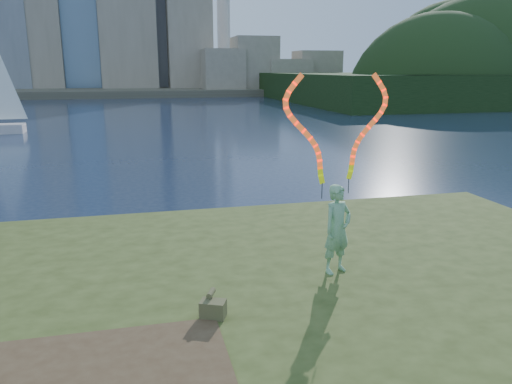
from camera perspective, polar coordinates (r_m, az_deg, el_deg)
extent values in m
plane|color=#192640|center=(10.21, -2.66, -13.43)|extent=(320.00, 320.00, 0.00)
cube|color=#354318|center=(8.04, 0.96, -20.47)|extent=(20.00, 18.00, 0.30)
cube|color=#354318|center=(8.14, 0.41, -17.87)|extent=(17.00, 15.00, 0.30)
cube|color=#354318|center=(8.18, 0.06, -15.66)|extent=(14.00, 12.00, 0.30)
cube|color=#4E4839|center=(104.01, -12.91, 11.32)|extent=(320.00, 40.00, 1.20)
cube|color=black|center=(89.27, 26.33, 10.78)|extent=(70.00, 42.00, 4.00)
imported|color=#227633|center=(9.78, 9.28, -4.21)|extent=(0.75, 0.63, 1.75)
cylinder|color=black|center=(9.42, 7.55, 0.14)|extent=(0.02, 0.02, 0.30)
cylinder|color=black|center=(9.90, 10.53, 0.70)|extent=(0.02, 0.02, 0.30)
cube|color=#4E542F|center=(8.24, -4.93, -13.19)|extent=(0.47, 0.41, 0.28)
cylinder|color=#4E542F|center=(8.32, -5.16, -11.44)|extent=(0.20, 0.28, 0.09)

